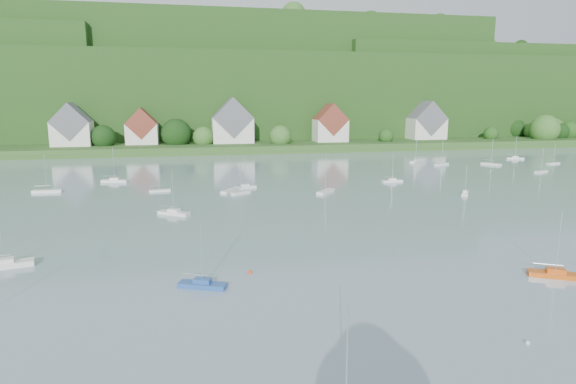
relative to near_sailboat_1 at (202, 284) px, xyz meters
The scene contains 13 objects.
far_shore_strip 157.25m from the near_sailboat_1, 85.90° to the left, with size 600.00×60.00×3.00m, color #2A541F.
forested_ridge 226.83m from the near_sailboat_1, 87.04° to the left, with size 620.00×181.22×69.89m.
village_building_0 150.62m from the near_sailboat_1, 106.92° to the left, with size 14.00×10.40×16.00m.
village_building_1 147.28m from the near_sailboat_1, 97.33° to the left, with size 12.00×9.36×14.00m.
village_building_2 146.08m from the near_sailboat_1, 83.60° to the left, with size 16.00×11.44×18.00m.
village_building_3 153.78m from the near_sailboat_1, 68.51° to the left, with size 13.00×10.40×15.50m.
village_building_4 178.60m from the near_sailboat_1, 55.41° to the left, with size 15.00×10.40×16.50m.
near_sailboat_1 is the anchor object (origin of this frame).
near_sailboat_5 40.19m from the near_sailboat_1, ahead, with size 5.87×4.11×7.80m.
near_sailboat_6 26.02m from the near_sailboat_1, 154.57° to the left, with size 6.90×3.34×8.98m.
mooring_buoy_1 31.88m from the near_sailboat_1, 34.40° to the right, with size 0.41×0.41×0.41m, color silver.
mooring_buoy_3 6.52m from the near_sailboat_1, 30.93° to the left, with size 0.48×0.48×0.48m, color #FD4013.
far_sailboat_cluster 74.19m from the near_sailboat_1, 74.60° to the left, with size 194.74×67.87×8.71m.
Camera 1 is at (-12.03, -7.47, 20.13)m, focal length 30.22 mm.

